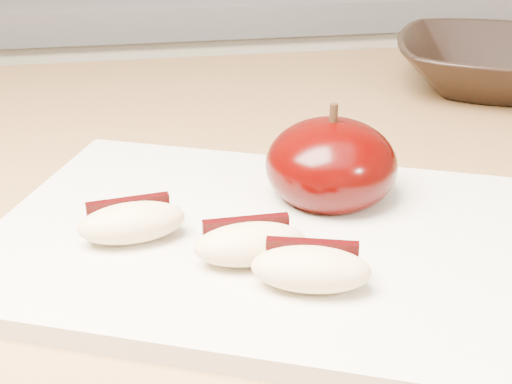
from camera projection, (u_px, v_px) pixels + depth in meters
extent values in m
cube|color=silver|center=(165.00, 241.00, 1.33)|extent=(2.40, 0.60, 0.90)
cube|color=olive|center=(189.00, 200.00, 0.52)|extent=(1.64, 0.64, 0.04)
cube|color=silver|center=(256.00, 240.00, 0.42)|extent=(0.37, 0.33, 0.01)
ellipsoid|color=black|center=(331.00, 165.00, 0.45)|extent=(0.10, 0.10, 0.06)
cylinder|color=black|center=(334.00, 113.00, 0.43)|extent=(0.01, 0.01, 0.01)
ellipsoid|color=beige|center=(132.00, 223.00, 0.40)|extent=(0.06, 0.04, 0.02)
cube|color=black|center=(129.00, 214.00, 0.41)|extent=(0.05, 0.01, 0.02)
ellipsoid|color=beige|center=(250.00, 244.00, 0.38)|extent=(0.06, 0.03, 0.02)
cube|color=black|center=(246.00, 234.00, 0.39)|extent=(0.05, 0.01, 0.02)
ellipsoid|color=beige|center=(311.00, 269.00, 0.36)|extent=(0.07, 0.05, 0.02)
cube|color=black|center=(312.00, 258.00, 0.37)|extent=(0.05, 0.02, 0.02)
imported|color=black|center=(498.00, 65.00, 0.69)|extent=(0.26, 0.26, 0.05)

